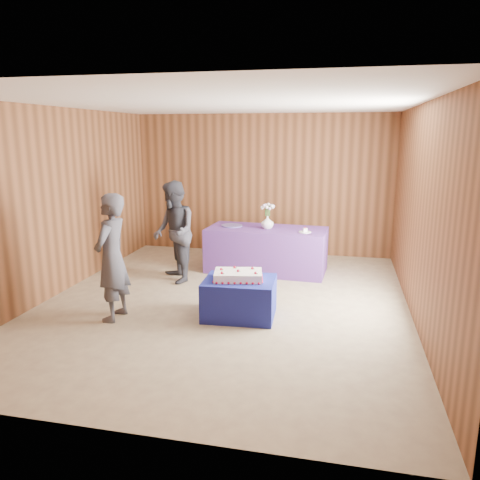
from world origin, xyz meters
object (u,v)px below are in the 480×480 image
(cake_table, at_px, (239,298))
(guest_right, at_px, (174,232))
(vase, at_px, (267,222))
(serving_table, at_px, (266,250))
(sheet_cake, at_px, (238,275))
(guest_left, at_px, (112,258))

(cake_table, bearing_deg, guest_right, 133.99)
(cake_table, height_order, guest_right, guest_right)
(guest_right, bearing_deg, vase, 88.16)
(serving_table, height_order, sheet_cake, serving_table)
(guest_left, xyz_separation_m, guest_right, (0.21, 1.65, -0.00))
(vase, bearing_deg, guest_left, -121.97)
(serving_table, xyz_separation_m, sheet_cake, (-0.02, -2.13, 0.18))
(serving_table, xyz_separation_m, guest_left, (-1.55, -2.53, 0.43))
(sheet_cake, distance_m, vase, 2.12)
(serving_table, bearing_deg, guest_left, -118.25)
(guest_left, bearing_deg, sheet_cake, 105.24)
(vase, bearing_deg, serving_table, 116.70)
(cake_table, bearing_deg, serving_table, 86.81)
(serving_table, distance_m, sheet_cake, 2.14)
(sheet_cake, distance_m, guest_left, 1.60)
(sheet_cake, height_order, guest_left, guest_left)
(sheet_cake, bearing_deg, cake_table, 8.63)
(vase, relative_size, guest_right, 0.14)
(cake_table, xyz_separation_m, guest_left, (-1.54, -0.41, 0.56))
(sheet_cake, height_order, guest_right, guest_right)
(serving_table, bearing_deg, sheet_cake, -87.31)
(serving_table, bearing_deg, guest_right, -143.32)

